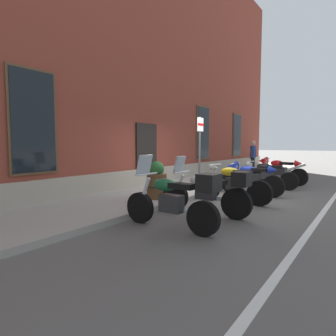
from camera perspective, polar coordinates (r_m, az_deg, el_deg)
The scene contains 13 objects.
ground_plane at distance 9.16m, azimuth 8.33°, elevation -5.21°, with size 140.00×140.00×0.00m, color #565451.
sidewalk at distance 9.80m, azimuth 1.54°, elevation -4.14°, with size 31.31×2.60×0.13m, color gray.
lane_stripe at distance 8.26m, azimuth 28.71°, elevation -6.81°, with size 31.31×0.12×0.01m, color silver.
brick_pub_facade at distance 13.77m, azimuth -17.78°, elevation 20.50°, with size 25.31×7.79×10.75m.
motorcycle_green_touring at distance 5.31m, azimuth 1.27°, elevation -6.16°, with size 0.62×2.05×1.37m.
motorcycle_silver_touring at distance 6.47m, azimuth 7.97°, elevation -4.48°, with size 0.62×2.20×1.30m.
motorcycle_yellow_naked at distance 8.01m, azimuth 12.52°, elevation -3.10°, with size 0.62×2.14×1.02m.
motorcycle_blue_sport at distance 9.35m, azimuth 15.52°, elevation -1.65°, with size 0.62×2.07×1.03m.
motorcycle_black_naked at distance 10.87m, azimuth 18.68°, elevation -1.31°, with size 0.62×2.15×0.96m.
motorcycle_red_sport at distance 12.26m, azimuth 20.66°, elevation -0.25°, with size 0.69×2.17×1.06m.
pedestrian_blue_top at distance 14.46m, azimuth 16.33°, elevation 2.37°, with size 0.59×0.44×1.62m.
parking_sign at distance 9.57m, azimuth 6.27°, elevation 5.08°, with size 0.36×0.07×2.33m.
barrel_planter at distance 7.72m, azimuth -2.24°, elevation -2.75°, with size 0.56×0.56×1.00m.
Camera 1 is at (-8.06, -4.07, 1.57)m, focal length 31.05 mm.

